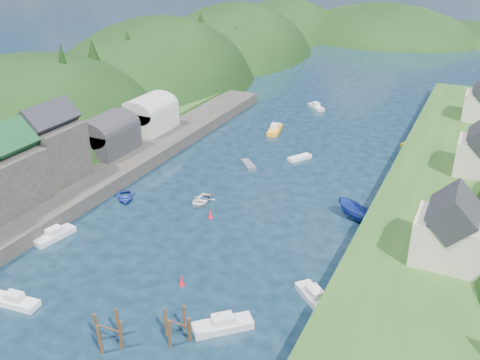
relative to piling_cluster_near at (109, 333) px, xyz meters
The scene contains 14 objects.
ground 51.59m from the piling_cluster_near, 90.96° to the left, with size 600.00×600.00×0.00m, color black.
hillside_left 89.74m from the piling_cluster_near, 120.92° to the left, with size 44.00×245.56×52.00m.
far_hills 175.99m from the piling_cluster_near, 89.89° to the left, with size 103.00×68.00×44.00m.
hill_trees 67.48m from the piling_cluster_near, 91.12° to the left, with size 91.75×149.12×12.44m.
quay_left 32.92m from the piling_cluster_near, 139.06° to the left, with size 12.00×110.00×2.00m, color #2D2B28.
terrace_left_grass 38.48m from the piling_cluster_near, 145.90° to the left, with size 12.00×110.00×2.50m, color #234719.
boat_sheds 48.83m from the piling_cluster_near, 123.51° to the left, with size 7.00×21.00×7.50m.
terrace_right 48.07m from the piling_cluster_near, 59.86° to the left, with size 16.00×120.00×2.40m, color #234719.
right_bank_cottages 56.99m from the piling_cluster_near, 61.47° to the left, with size 9.00×59.24×8.41m.
piling_cluster_near is the anchor object (origin of this frame).
piling_cluster_far 6.13m from the piling_cluster_near, 33.47° to the left, with size 3.01×2.83×3.35m.
channel_buoy_near 10.63m from the piling_cluster_near, 83.24° to the left, with size 0.70×0.70×1.10m.
channel_buoy_far 25.16m from the piling_cluster_near, 96.87° to the left, with size 0.70×0.70×1.10m.
moored_boats 21.12m from the piling_cluster_near, 92.58° to the left, with size 37.06×90.89×2.42m.
Camera 1 is at (27.79, -30.93, 33.98)m, focal length 40.00 mm.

